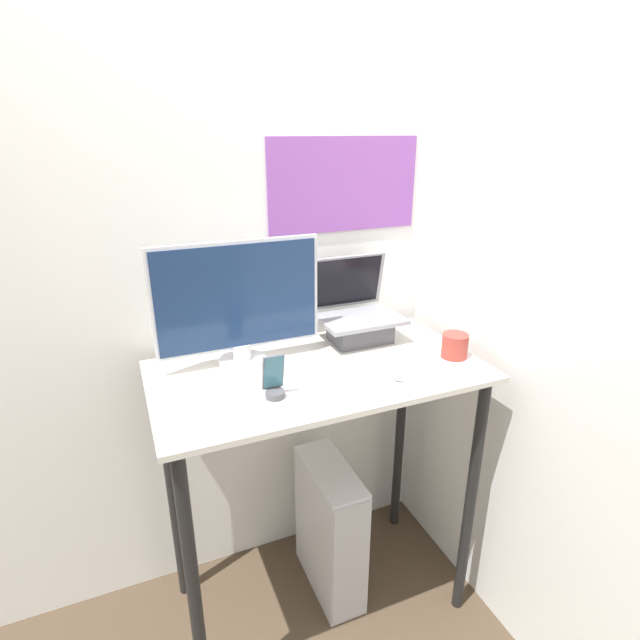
# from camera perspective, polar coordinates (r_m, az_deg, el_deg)

# --- Properties ---
(wall_back) EXTENTS (6.00, 0.06, 2.60)m
(wall_back) POSITION_cam_1_polar(r_m,az_deg,el_deg) (1.99, -4.49, 5.03)
(wall_back) COLOR white
(wall_back) RESTS_ON ground_plane
(wall_side_right) EXTENTS (0.05, 6.00, 2.60)m
(wall_side_right) POSITION_cam_1_polar(r_m,az_deg,el_deg) (1.76, 23.89, 1.13)
(wall_side_right) COLOR white
(wall_side_right) RESTS_ON ground_plane
(desk) EXTENTS (1.13, 0.61, 1.07)m
(desk) POSITION_cam_1_polar(r_m,az_deg,el_deg) (1.82, -0.15, -11.16)
(desk) COLOR beige
(desk) RESTS_ON ground_plane
(laptop) EXTENTS (0.32, 0.26, 0.32)m
(laptop) POSITION_cam_1_polar(r_m,az_deg,el_deg) (1.94, 4.34, 0.10)
(laptop) COLOR #4C4C51
(laptop) RESTS_ON desk
(monitor) EXTENTS (0.57, 0.16, 0.44)m
(monitor) POSITION_cam_1_polar(r_m,az_deg,el_deg) (1.71, -9.27, 1.63)
(monitor) COLOR silver
(monitor) RESTS_ON desk
(keyboard) EXTENTS (0.25, 0.10, 0.02)m
(keyboard) POSITION_cam_1_polar(r_m,az_deg,el_deg) (1.60, 2.63, -7.59)
(keyboard) COLOR white
(keyboard) RESTS_ON desk
(mouse) EXTENTS (0.03, 0.05, 0.02)m
(mouse) POSITION_cam_1_polar(r_m,az_deg,el_deg) (1.67, 8.86, -6.41)
(mouse) COLOR white
(mouse) RESTS_ON desk
(cell_phone) EXTENTS (0.07, 0.06, 0.14)m
(cell_phone) POSITION_cam_1_polar(r_m,az_deg,el_deg) (1.54, -5.26, -7.22)
(cell_phone) COLOR #4C4C51
(cell_phone) RESTS_ON desk
(computer_tower) EXTENTS (0.16, 0.40, 0.59)m
(computer_tower) POSITION_cam_1_polar(r_m,az_deg,el_deg) (2.24, 1.16, -22.74)
(computer_tower) COLOR silver
(computer_tower) RESTS_ON ground_plane
(mug) EXTENTS (0.09, 0.09, 0.09)m
(mug) POSITION_cam_1_polar(r_m,az_deg,el_deg) (1.86, 15.14, -2.85)
(mug) COLOR #9E382D
(mug) RESTS_ON desk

